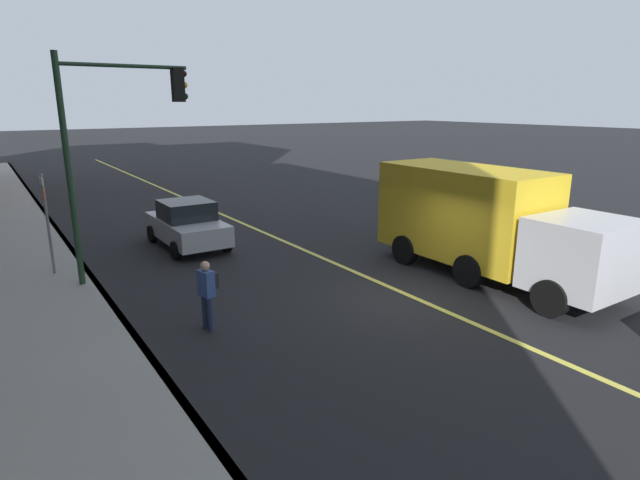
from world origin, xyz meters
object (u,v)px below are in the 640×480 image
Objects in this scene: truck_yellow at (485,221)px; pedestrian_with_backpack at (207,290)px; traffic_light_mast at (114,132)px; car_silver at (187,224)px; street_sign_post at (47,218)px.

truck_yellow reaches higher than pedestrian_with_backpack.
traffic_light_mast is (5.16, 8.68, 2.49)m from truck_yellow.
truck_yellow reaches higher than car_silver.
traffic_light_mast is at bearing 59.28° from truck_yellow.
pedestrian_with_backpack is (0.88, 7.99, -0.72)m from truck_yellow.
street_sign_post is at bearing 22.70° from pedestrian_with_backpack.
pedestrian_with_backpack is at bearing -157.30° from street_sign_post.
traffic_light_mast is at bearing 133.82° from car_silver.
pedestrian_with_backpack is (-6.84, 1.98, 0.11)m from car_silver.
truck_yellow is 4.62× the size of pedestrian_with_backpack.
street_sign_post is (-1.15, 4.36, 0.96)m from car_silver.
car_silver is 0.55× the size of truck_yellow.
truck_yellow is at bearing -120.72° from traffic_light_mast.
truck_yellow is 2.42× the size of street_sign_post.
street_sign_post is (5.69, 2.38, 0.85)m from pedestrian_with_backpack.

